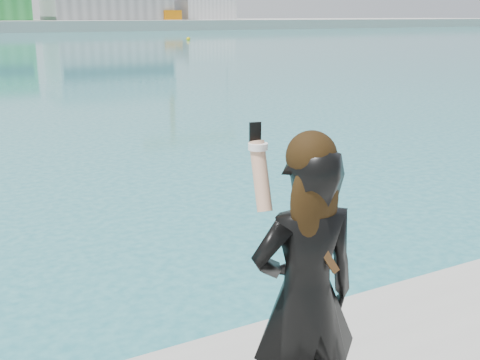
% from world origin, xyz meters
% --- Properties ---
extents(ancillary_shed, '(12.00, 10.00, 6.00)m').
position_xyz_m(ancillary_shed, '(62.00, 126.00, 5.00)').
color(ancillary_shed, silver).
rests_on(ancillary_shed, far_quay).
extents(buoy_near, '(0.50, 0.50, 0.50)m').
position_xyz_m(buoy_near, '(31.16, 67.51, 0.00)').
color(buoy_near, '#E1BD0B').
rests_on(buoy_near, ground).
extents(woman, '(0.67, 0.50, 1.77)m').
position_xyz_m(woman, '(0.56, -0.22, 1.69)').
color(woman, black).
rests_on(woman, near_quay).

